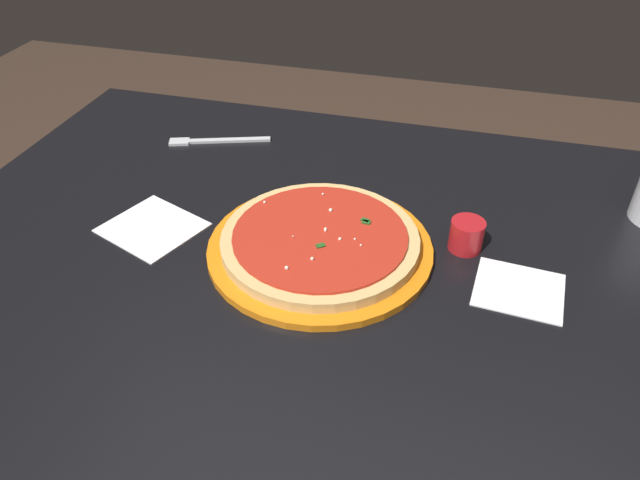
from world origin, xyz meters
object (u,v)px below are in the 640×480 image
Objects in this scene: pizza at (320,240)px; cup_small_sauce at (466,235)px; napkin_folded_right at (519,290)px; fork at (214,141)px; napkin_loose_left at (152,227)px; serving_plate at (320,248)px.

cup_small_sauce is (-0.20, -0.06, 0.00)m from pizza.
pizza reaches higher than napkin_folded_right.
fork reaches higher than napkin_folded_right.
napkin_folded_right is 0.61m from fork.
cup_small_sauce is 0.46m from napkin_loose_left.
napkin_loose_left is at bearing 2.58° from serving_plate.
serving_plate is at bearing 136.31° from fork.
serving_plate is 6.61× the size of cup_small_sauce.
napkin_loose_left is 0.28m from fork.
pizza is 0.21m from cup_small_sauce.
pizza is 0.26m from napkin_loose_left.
serving_plate is 1.14× the size of pizza.
cup_small_sauce is 0.43× the size of napkin_folded_right.
napkin_folded_right is 0.53m from napkin_loose_left.
fork is (0.28, -0.26, -0.02)m from pizza.
cup_small_sauce is (-0.20, -0.06, 0.02)m from serving_plate.
pizza is (-0.00, -0.00, 0.02)m from serving_plate.
napkin_loose_left is at bearing 2.58° from pizza.
serving_plate is 2.81× the size of napkin_folded_right.
cup_small_sauce reaches higher than napkin_loose_left.
fork is at bearing -43.69° from serving_plate.
pizza reaches higher than napkin_loose_left.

